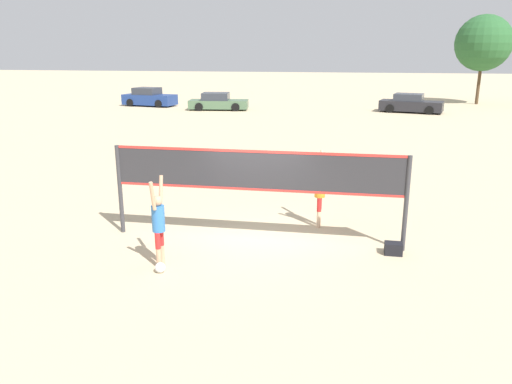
% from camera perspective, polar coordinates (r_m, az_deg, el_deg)
% --- Properties ---
extents(ground_plane, '(200.00, 200.00, 0.00)m').
position_cam_1_polar(ground_plane, '(12.57, 0.00, -5.57)').
color(ground_plane, '#C6B28C').
extents(volleyball_net, '(7.22, 0.11, 2.31)m').
position_cam_1_polar(volleyball_net, '(12.07, 0.00, 1.71)').
color(volleyball_net, '#38383D').
rests_on(volleyball_net, ground_plane).
extents(player_spiker, '(0.28, 0.69, 2.00)m').
position_cam_1_polar(player_spiker, '(11.00, -11.09, -3.28)').
color(player_spiker, tan).
rests_on(player_spiker, ground_plane).
extents(player_blocker, '(0.28, 0.69, 2.05)m').
position_cam_1_polar(player_blocker, '(13.35, 7.32, 0.44)').
color(player_blocker, beige).
rests_on(player_blocker, ground_plane).
extents(volleyball, '(0.23, 0.23, 0.23)m').
position_cam_1_polar(volleyball, '(11.01, -10.89, -8.48)').
color(volleyball, white).
rests_on(volleyball, ground_plane).
extents(gear_bag, '(0.41, 0.30, 0.28)m').
position_cam_1_polar(gear_bag, '(12.15, 15.43, -6.24)').
color(gear_bag, black).
rests_on(gear_bag, ground_plane).
extents(parked_car_near, '(4.93, 2.92, 1.41)m').
position_cam_1_polar(parked_car_near, '(40.55, 17.25, 9.58)').
color(parked_car_near, '#232328').
rests_on(parked_car_near, ground_plane).
extents(parked_car_mid, '(4.84, 2.42, 1.35)m').
position_cam_1_polar(parked_car_mid, '(40.62, -4.37, 10.20)').
color(parked_car_mid, '#4C6B4C').
rests_on(parked_car_mid, ground_plane).
extents(parked_car_far, '(4.71, 2.57, 1.55)m').
position_cam_1_polar(parked_car_far, '(44.30, -12.12, 10.48)').
color(parked_car_far, navy).
rests_on(parked_car_far, ground_plane).
extents(tree_left_cluster, '(4.75, 4.75, 7.58)m').
position_cam_1_polar(tree_left_cluster, '(48.83, 24.56, 15.22)').
color(tree_left_cluster, '#4C3823').
rests_on(tree_left_cluster, ground_plane).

